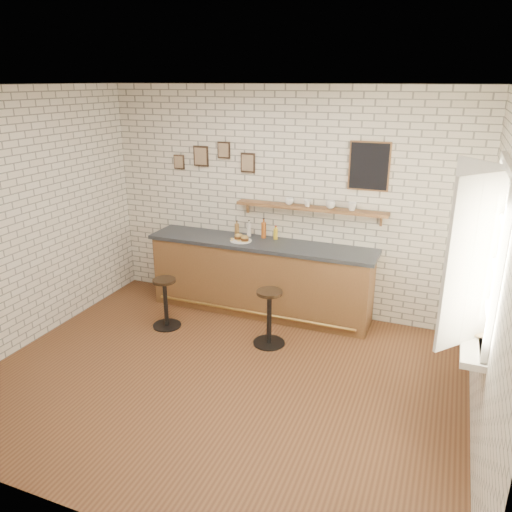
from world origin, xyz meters
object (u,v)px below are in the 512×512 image
(bitters_bottle_white, at_px, (249,230))
(book_upper, at_px, (471,329))
(shelf_cup_d, at_px, (352,207))
(bitters_bottle_brown, at_px, (237,229))
(shelf_cup_a, at_px, (289,201))
(shelf_cup_b, at_px, (308,203))
(bitters_bottle_amber, at_px, (264,230))
(bar_stool_left, at_px, (166,301))
(bar_counter, at_px, (260,277))
(condiment_bottle_yellow, at_px, (276,234))
(ciabatta_sandwich, at_px, (242,238))
(shelf_cup_c, at_px, (331,205))
(bar_stool_right, at_px, (269,316))
(book_lower, at_px, (471,330))
(sandwich_plate, at_px, (241,241))

(bitters_bottle_white, height_order, book_upper, bitters_bottle_white)
(bitters_bottle_white, distance_m, shelf_cup_d, 1.46)
(bitters_bottle_brown, distance_m, shelf_cup_a, 0.88)
(bitters_bottle_white, relative_size, shelf_cup_b, 2.38)
(bitters_bottle_amber, height_order, bar_stool_left, bitters_bottle_amber)
(bar_counter, relative_size, condiment_bottle_yellow, 16.46)
(bar_counter, height_order, bitters_bottle_brown, bitters_bottle_brown)
(ciabatta_sandwich, distance_m, shelf_cup_d, 1.50)
(bar_counter, bearing_deg, shelf_cup_a, 31.63)
(shelf_cup_c, height_order, book_upper, shelf_cup_c)
(condiment_bottle_yellow, distance_m, shelf_cup_b, 0.62)
(ciabatta_sandwich, distance_m, shelf_cup_c, 1.25)
(shelf_cup_c, bearing_deg, bitters_bottle_amber, 86.63)
(bitters_bottle_white, height_order, shelf_cup_a, shelf_cup_a)
(ciabatta_sandwich, relative_size, bar_stool_right, 0.37)
(bar_stool_left, bearing_deg, book_lower, -9.70)
(bar_counter, relative_size, book_lower, 15.50)
(bar_stool_right, bearing_deg, bitters_bottle_amber, 114.56)
(bitters_bottle_amber, distance_m, book_lower, 3.11)
(sandwich_plate, xyz_separation_m, ciabatta_sandwich, (0.01, 0.00, 0.04))
(shelf_cup_d, bearing_deg, condiment_bottle_yellow, -164.85)
(bar_counter, distance_m, bitters_bottle_brown, 0.75)
(bitters_bottle_amber, height_order, book_upper, bitters_bottle_amber)
(bitters_bottle_brown, xyz_separation_m, condiment_bottle_yellow, (0.57, 0.00, -0.00))
(bitters_bottle_brown, relative_size, book_lower, 1.02)
(bitters_bottle_amber, relative_size, shelf_cup_d, 2.52)
(bitters_bottle_amber, xyz_separation_m, book_upper, (2.62, -1.69, -0.16))
(bar_counter, distance_m, ciabatta_sandwich, 0.61)
(ciabatta_sandwich, xyz_separation_m, bar_stool_right, (0.68, -0.75, -0.69))
(sandwich_plate, xyz_separation_m, bitters_bottle_amber, (0.23, 0.25, 0.11))
(sandwich_plate, distance_m, shelf_cup_d, 1.52)
(bitters_bottle_amber, xyz_separation_m, shelf_cup_a, (0.35, 0.01, 0.42))
(sandwich_plate, height_order, bitters_bottle_amber, bitters_bottle_amber)
(bar_stool_right, distance_m, shelf_cup_d, 1.71)
(bitters_bottle_amber, bearing_deg, shelf_cup_c, 0.70)
(bar_stool_right, xyz_separation_m, shelf_cup_c, (0.44, 1.01, 1.17))
(shelf_cup_b, relative_size, shelf_cup_d, 0.87)
(sandwich_plate, height_order, shelf_cup_a, shelf_cup_a)
(book_upper, bearing_deg, sandwich_plate, 163.14)
(bar_counter, relative_size, bar_stool_left, 4.70)
(condiment_bottle_yellow, bearing_deg, bar_stool_left, -136.34)
(bitters_bottle_white, relative_size, condiment_bottle_yellow, 1.21)
(condiment_bottle_yellow, relative_size, shelf_cup_d, 1.72)
(bar_stool_left, relative_size, shelf_cup_a, 5.82)
(shelf_cup_d, bearing_deg, shelf_cup_b, -165.48)
(bar_stool_right, distance_m, shelf_cup_b, 1.55)
(condiment_bottle_yellow, height_order, shelf_cup_b, shelf_cup_b)
(book_upper, bearing_deg, bar_stool_right, 172.30)
(ciabatta_sandwich, bearing_deg, sandwich_plate, 180.00)
(bar_stool_left, bearing_deg, shelf_cup_b, 34.88)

